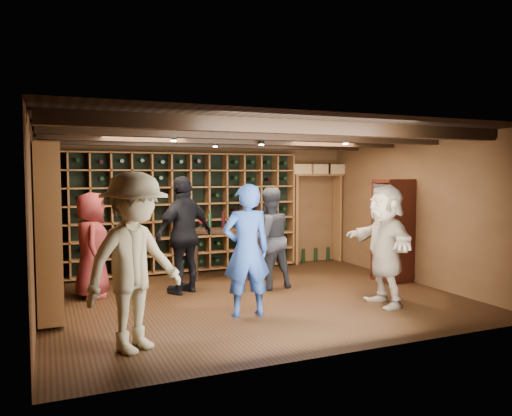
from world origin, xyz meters
name	(u,v)px	position (x,y,z in m)	size (l,w,h in m)	color
ground	(254,298)	(0.00, 0.00, 0.00)	(6.00, 6.00, 0.00)	#321C0E
room_shell	(252,137)	(0.00, 0.05, 2.42)	(6.00, 6.00, 6.00)	brown
wine_rack_back	(180,212)	(-0.52, 2.33, 1.15)	(4.65, 0.30, 2.20)	brown
wine_rack_left	(48,225)	(-2.83, 0.82, 1.15)	(0.30, 2.65, 2.20)	brown
crate_shelf	(317,188)	(2.41, 2.32, 1.57)	(1.20, 0.32, 2.07)	brown
display_cabinet	(393,232)	(2.71, 0.20, 0.86)	(0.55, 0.50, 1.75)	#38110B
man_blue_shirt	(247,250)	(-0.44, -0.81, 0.87)	(0.64, 0.42, 1.75)	navy
man_grey_suit	(269,238)	(0.48, 0.53, 0.83)	(0.80, 0.63, 1.65)	black
guest_red_floral	(92,245)	(-2.23, 1.03, 0.80)	(0.78, 0.51, 1.60)	maroon
guest_woman_black	(184,235)	(-0.86, 0.75, 0.92)	(1.08, 0.45, 1.84)	black
guest_khaki	(135,262)	(-2.01, -1.55, 0.95)	(1.23, 0.70, 1.90)	gray
guest_beige	(385,245)	(1.59, -1.06, 0.86)	(1.60, 0.51, 1.72)	tan
tasting_table	(226,235)	(0.10, 1.53, 0.78)	(1.30, 0.93, 1.17)	black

